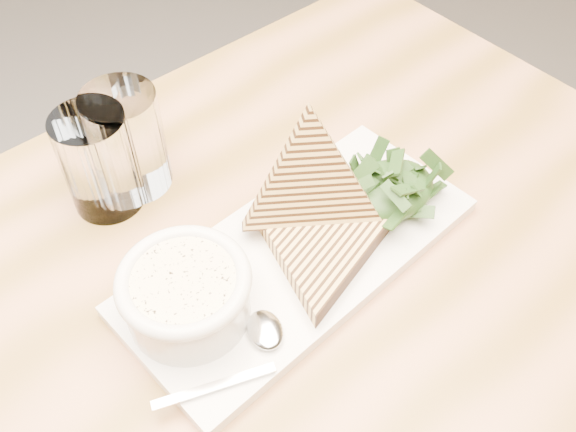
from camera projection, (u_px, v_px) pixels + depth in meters
table_top at (215, 401)px, 0.58m from camera, size 1.31×0.95×0.04m
table_leg_br at (387, 193)px, 1.27m from camera, size 0.06×0.06×0.74m
platter at (299, 255)px, 0.65m from camera, size 0.40×0.23×0.02m
soup_bowl at (187, 299)px, 0.58m from camera, size 0.11×0.11×0.05m
soup at (183, 281)px, 0.56m from camera, size 0.10×0.10×0.01m
bowl_rim at (183, 280)px, 0.56m from camera, size 0.12×0.12×0.01m
sandwich_flat at (320, 251)px, 0.63m from camera, size 0.21×0.21×0.02m
sandwich_lean at (311, 186)px, 0.63m from camera, size 0.21×0.21×0.19m
salad_base at (390, 190)px, 0.68m from camera, size 0.10×0.08×0.04m
arugula_pile at (391, 185)px, 0.67m from camera, size 0.11×0.10×0.05m
spoon_bowl at (265, 330)px, 0.58m from camera, size 0.04×0.05×0.01m
spoon_handle at (214, 386)px, 0.55m from camera, size 0.11×0.04×0.00m
glass_near at (99, 162)px, 0.67m from camera, size 0.08×0.08×0.12m
glass_far at (128, 141)px, 0.69m from camera, size 0.08×0.08×0.12m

